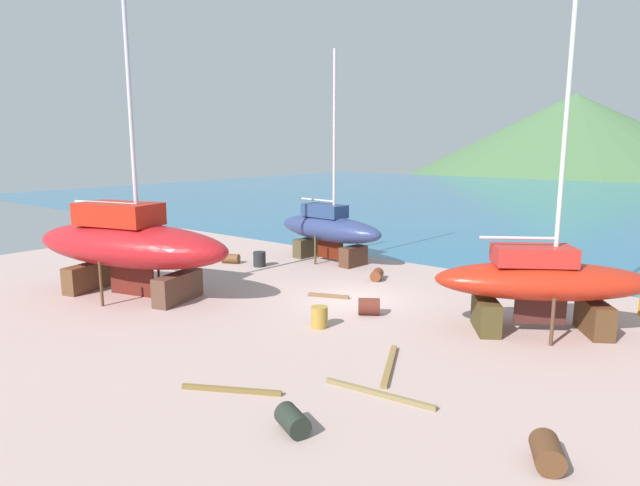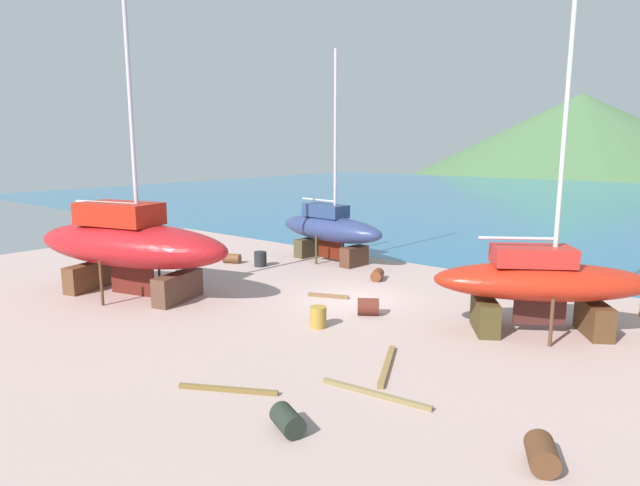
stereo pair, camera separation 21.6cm
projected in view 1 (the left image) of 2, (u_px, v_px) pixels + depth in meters
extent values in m
plane|color=#B49790|center=(307.00, 317.00, 20.35)|extent=(43.46, 43.46, 0.00)
cube|color=teal|center=(604.00, 204.00, 59.91)|extent=(132.94, 81.15, 0.01)
cone|color=#486D42|center=(570.00, 171.00, 136.60)|extent=(152.66, 152.66, 38.17)
cube|color=#52341D|center=(594.00, 318.00, 18.46)|extent=(1.61, 1.95, 1.13)
cube|color=#463A1C|center=(486.00, 315.00, 18.79)|extent=(1.61, 1.95, 1.13)
cylinder|color=#48372C|center=(529.00, 300.00, 19.85)|extent=(0.12, 0.12, 1.58)
cylinder|color=#503625|center=(552.00, 322.00, 17.33)|extent=(0.12, 0.12, 1.58)
ellipsoid|color=red|center=(542.00, 281.00, 18.40)|extent=(7.36, 5.95, 1.27)
cube|color=#46201D|center=(540.00, 311.00, 18.60)|extent=(1.50, 1.03, 0.89)
cube|color=red|center=(533.00, 255.00, 18.28)|extent=(2.96, 2.61, 0.64)
cylinder|color=beige|center=(565.00, 129.00, 17.46)|extent=(0.16, 0.16, 9.03)
cylinder|color=#BBB5CC|center=(518.00, 238.00, 18.22)|extent=(2.19, 1.49, 0.11)
cube|color=brown|center=(178.00, 288.00, 22.28)|extent=(1.34, 2.61, 1.19)
cube|color=brown|center=(90.00, 277.00, 24.17)|extent=(1.34, 2.61, 1.19)
cylinder|color=brown|center=(158.00, 266.00, 24.73)|extent=(0.12, 0.12, 1.84)
cylinder|color=brown|center=(101.00, 284.00, 21.61)|extent=(0.12, 0.12, 1.84)
ellipsoid|color=#B1191E|center=(130.00, 245.00, 22.94)|extent=(10.21, 5.61, 1.88)
cube|color=#551C15|center=(132.00, 281.00, 23.22)|extent=(2.27, 0.70, 1.31)
cube|color=red|center=(119.00, 214.00, 22.89)|extent=(3.88, 2.75, 0.94)
cylinder|color=silver|center=(129.00, 81.00, 21.55)|extent=(0.18, 0.18, 11.71)
cylinder|color=#BDBAC0|center=(105.00, 203.00, 23.10)|extent=(3.32, 1.02, 0.12)
cube|color=#4F3021|center=(353.00, 256.00, 28.90)|extent=(0.85, 1.66, 1.06)
cube|color=#483E28|center=(307.00, 248.00, 31.37)|extent=(0.85, 1.66, 1.06)
cylinder|color=#45341B|center=(342.00, 245.00, 30.87)|extent=(0.12, 0.12, 1.56)
cylinder|color=#4A3F1D|center=(315.00, 250.00, 29.32)|extent=(0.12, 0.12, 1.56)
ellipsoid|color=navy|center=(329.00, 229.00, 29.91)|extent=(7.35, 2.69, 1.41)
cube|color=#54170B|center=(329.00, 250.00, 30.12)|extent=(1.73, 0.25, 0.98)
cube|color=navy|center=(324.00, 211.00, 29.98)|extent=(2.69, 1.45, 0.70)
cylinder|color=silver|center=(334.00, 136.00, 28.75)|extent=(0.16, 0.16, 8.88)
cylinder|color=beige|center=(318.00, 200.00, 30.25)|extent=(2.52, 0.36, 0.11)
cylinder|color=#54321D|center=(547.00, 453.00, 10.85)|extent=(0.93, 1.07, 0.60)
cylinder|color=#5B251C|center=(369.00, 306.00, 20.60)|extent=(1.04, 1.00, 0.65)
cylinder|color=#222A21|center=(293.00, 421.00, 12.16)|extent=(1.03, 0.86, 0.54)
cylinder|color=brown|center=(377.00, 275.00, 25.91)|extent=(0.81, 0.99, 0.52)
cylinder|color=brown|center=(231.00, 259.00, 29.64)|extent=(1.08, 0.87, 0.52)
cylinder|color=#232528|center=(259.00, 259.00, 28.84)|extent=(0.90, 0.90, 0.79)
cylinder|color=olive|center=(320.00, 317.00, 19.15)|extent=(0.82, 0.82, 0.76)
cube|color=olive|center=(379.00, 394.00, 13.95)|extent=(3.11, 0.50, 0.12)
cube|color=brown|center=(146.00, 263.00, 29.35)|extent=(2.57, 0.88, 0.12)
cube|color=olive|center=(389.00, 365.00, 15.74)|extent=(1.43, 2.76, 0.12)
cube|color=brown|center=(231.00, 390.00, 14.16)|extent=(2.43, 1.43, 0.13)
cube|color=brown|center=(328.00, 296.00, 22.97)|extent=(1.70, 0.81, 0.15)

